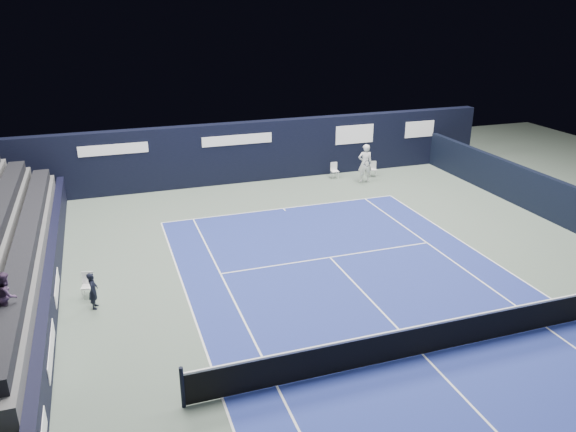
{
  "coord_description": "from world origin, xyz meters",
  "views": [
    {
      "loc": [
        -7.52,
        -10.85,
        8.92
      ],
      "look_at": [
        -1.18,
        7.75,
        1.3
      ],
      "focal_mm": 35.0,
      "sensor_mm": 36.0,
      "label": 1
    }
  ],
  "objects_px": {
    "folding_chair_back_b": "(373,168)",
    "tennis_player": "(365,163)",
    "folding_chair_back_a": "(334,167)",
    "line_judge_chair": "(88,283)",
    "tennis_net": "(424,338)"
  },
  "relations": [
    {
      "from": "folding_chair_back_a",
      "to": "line_judge_chair",
      "type": "xyz_separation_m",
      "value": [
        -12.5,
        -9.29,
        -0.08
      ]
    },
    {
      "from": "line_judge_chair",
      "to": "tennis_player",
      "type": "distance_m",
      "value": 15.91
    },
    {
      "from": "folding_chair_back_a",
      "to": "folding_chair_back_b",
      "type": "bearing_deg",
      "value": -9.73
    },
    {
      "from": "folding_chair_back_b",
      "to": "line_judge_chair",
      "type": "height_order",
      "value": "line_judge_chair"
    },
    {
      "from": "tennis_net",
      "to": "tennis_player",
      "type": "height_order",
      "value": "tennis_player"
    },
    {
      "from": "line_judge_chair",
      "to": "tennis_player",
      "type": "relative_size",
      "value": 0.42
    },
    {
      "from": "tennis_net",
      "to": "folding_chair_back_b",
      "type": "bearing_deg",
      "value": 67.83
    },
    {
      "from": "folding_chair_back_a",
      "to": "tennis_net",
      "type": "distance_m",
      "value": 16.05
    },
    {
      "from": "folding_chair_back_a",
      "to": "tennis_player",
      "type": "distance_m",
      "value": 1.76
    },
    {
      "from": "folding_chair_back_a",
      "to": "line_judge_chair",
      "type": "distance_m",
      "value": 15.58
    },
    {
      "from": "folding_chair_back_b",
      "to": "line_judge_chair",
      "type": "xyz_separation_m",
      "value": [
        -14.59,
        -8.86,
        0.01
      ]
    },
    {
      "from": "folding_chair_back_a",
      "to": "folding_chair_back_b",
      "type": "relative_size",
      "value": 1.03
    },
    {
      "from": "folding_chair_back_b",
      "to": "tennis_net",
      "type": "height_order",
      "value": "tennis_net"
    },
    {
      "from": "folding_chair_back_b",
      "to": "tennis_player",
      "type": "xyz_separation_m",
      "value": [
        -0.89,
        -0.79,
        0.54
      ]
    },
    {
      "from": "folding_chair_back_a",
      "to": "folding_chair_back_b",
      "type": "height_order",
      "value": "folding_chair_back_a"
    }
  ]
}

